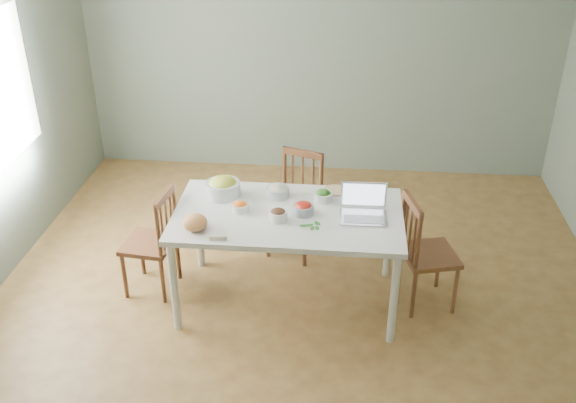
# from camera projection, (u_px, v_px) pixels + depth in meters

# --- Properties ---
(floor) EXTENTS (5.00, 5.00, 0.00)m
(floor) POSITION_uv_depth(u_px,v_px,m) (300.00, 301.00, 5.20)
(floor) COLOR brown
(floor) RESTS_ON ground
(wall_back) EXTENTS (5.00, 0.00, 2.70)m
(wall_back) POSITION_uv_depth(u_px,v_px,m) (319.00, 51.00, 6.73)
(wall_back) COLOR #5F7159
(wall_back) RESTS_ON ground
(dining_table) EXTENTS (1.72, 0.97, 0.81)m
(dining_table) POSITION_uv_depth(u_px,v_px,m) (288.00, 258.00, 5.03)
(dining_table) COLOR white
(dining_table) RESTS_ON floor
(chair_far) EXTENTS (0.52, 0.51, 0.93)m
(chair_far) POSITION_uv_depth(u_px,v_px,m) (294.00, 206.00, 5.62)
(chair_far) COLOR #4E2510
(chair_far) RESTS_ON floor
(chair_left) EXTENTS (0.42, 0.44, 0.90)m
(chair_left) POSITION_uv_depth(u_px,v_px,m) (149.00, 241.00, 5.15)
(chair_left) COLOR #4E2510
(chair_left) RESTS_ON floor
(chair_right) EXTENTS (0.48, 0.50, 0.93)m
(chair_right) POSITION_uv_depth(u_px,v_px,m) (430.00, 252.00, 4.98)
(chair_right) COLOR #4E2510
(chair_right) RESTS_ON floor
(bread_boule) EXTENTS (0.23, 0.23, 0.12)m
(bread_boule) POSITION_uv_depth(u_px,v_px,m) (195.00, 222.00, 4.60)
(bread_boule) COLOR #B8804B
(bread_boule) RESTS_ON dining_table
(butter_stick) EXTENTS (0.13, 0.05, 0.03)m
(butter_stick) POSITION_uv_depth(u_px,v_px,m) (218.00, 237.00, 4.50)
(butter_stick) COLOR beige
(butter_stick) RESTS_ON dining_table
(bowl_squash) EXTENTS (0.35, 0.35, 0.15)m
(bowl_squash) POSITION_uv_depth(u_px,v_px,m) (223.00, 187.00, 5.05)
(bowl_squash) COLOR #DDD646
(bowl_squash) RESTS_ON dining_table
(bowl_carrot) EXTENTS (0.14, 0.14, 0.07)m
(bowl_carrot) POSITION_uv_depth(u_px,v_px,m) (240.00, 206.00, 4.85)
(bowl_carrot) COLOR orange
(bowl_carrot) RESTS_ON dining_table
(bowl_onion) EXTENTS (0.19, 0.19, 0.10)m
(bowl_onion) POSITION_uv_depth(u_px,v_px,m) (278.00, 190.00, 5.05)
(bowl_onion) COLOR silver
(bowl_onion) RESTS_ON dining_table
(bowl_mushroom) EXTENTS (0.17, 0.17, 0.09)m
(bowl_mushroom) POSITION_uv_depth(u_px,v_px,m) (278.00, 215.00, 4.72)
(bowl_mushroom) COLOR black
(bowl_mushroom) RESTS_ON dining_table
(bowl_redpep) EXTENTS (0.18, 0.18, 0.09)m
(bowl_redpep) POSITION_uv_depth(u_px,v_px,m) (303.00, 208.00, 4.81)
(bowl_redpep) COLOR #BC3719
(bowl_redpep) RESTS_ON dining_table
(bowl_broccoli) EXTENTS (0.18, 0.18, 0.09)m
(bowl_broccoli) POSITION_uv_depth(u_px,v_px,m) (323.00, 195.00, 4.99)
(bowl_broccoli) COLOR #234C16
(bowl_broccoli) RESTS_ON dining_table
(flatbread) EXTENTS (0.20, 0.20, 0.02)m
(flatbread) POSITION_uv_depth(u_px,v_px,m) (335.00, 191.00, 5.13)
(flatbread) COLOR tan
(flatbread) RESTS_ON dining_table
(basil_bunch) EXTENTS (0.18, 0.18, 0.02)m
(basil_bunch) POSITION_uv_depth(u_px,v_px,m) (310.00, 225.00, 4.66)
(basil_bunch) COLOR #1C6320
(basil_bunch) RESTS_ON dining_table
(laptop) EXTENTS (0.35, 0.29, 0.24)m
(laptop) POSITION_uv_depth(u_px,v_px,m) (364.00, 204.00, 4.70)
(laptop) COLOR silver
(laptop) RESTS_ON dining_table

